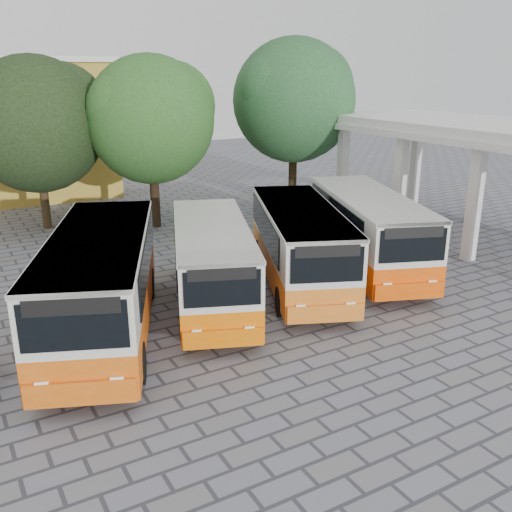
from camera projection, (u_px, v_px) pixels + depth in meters
ground at (347, 313)px, 18.81m from camera, size 90.00×90.00×0.00m
terminal_shelter at (482, 133)px, 25.51m from camera, size 6.80×15.80×5.40m
bus_far_left at (101, 279)px, 16.60m from camera, size 5.76×9.38×3.16m
bus_centre_left at (212, 260)px, 18.94m from camera, size 5.01×8.31×2.80m
bus_centre_right at (300, 242)px, 20.62m from camera, size 5.45×8.76×2.95m
bus_far_right at (368, 227)px, 22.34m from camera, size 5.33×8.94×3.02m
tree_left at (37, 120)px, 27.21m from camera, size 6.82×6.50×8.36m
tree_middle at (152, 115)px, 27.41m from camera, size 6.46×6.16×8.39m
tree_right at (295, 96)px, 31.11m from camera, size 7.05×6.71×9.34m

